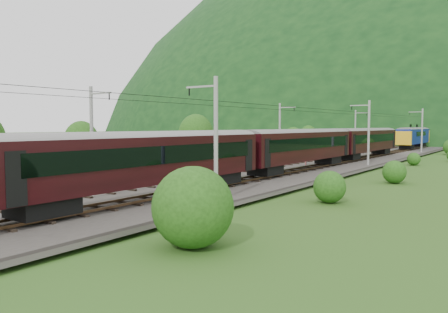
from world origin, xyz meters
The scene contains 14 objects.
ground centered at (0.00, 0.00, 0.00)m, with size 600.00×600.00×0.00m, color #314C17.
railbed centered at (0.00, 10.00, 0.15)m, with size 14.00×220.00×0.30m, color #38332D.
track_left centered at (-2.40, 10.00, 0.37)m, with size 2.40×220.00×0.27m.
track_right centered at (2.40, 10.00, 0.37)m, with size 2.40×220.00×0.27m.
catenary_left centered at (-6.12, 32.00, 4.50)m, with size 2.54×192.28×8.00m.
catenary_right centered at (6.12, 32.00, 4.50)m, with size 2.54×192.28×8.00m.
overhead_wires centered at (0.00, 10.00, 7.10)m, with size 4.83×198.00×0.03m.
mountain_ridge centered at (-120.00, 300.00, 0.00)m, with size 336.00×280.00×132.00m, color black.
train centered at (2.40, 20.85, 3.53)m, with size 2.98×120.48×5.19m.
hazard_post_near centered at (-0.05, 27.30, 1.14)m, with size 0.18×0.18×1.68m, color red.
hazard_post_far centered at (0.28, 44.86, 1.03)m, with size 0.16×0.16×1.47m, color red.
signal centered at (-3.88, 41.88, 1.64)m, with size 0.25×0.25×2.29m.
vegetation_left centered at (-14.00, 14.81, 2.47)m, with size 14.10×149.10×6.71m.
vegetation_right centered at (11.69, 9.85, 1.23)m, with size 5.79×103.32×3.13m.
Camera 1 is at (22.74, -22.52, 5.16)m, focal length 35.00 mm.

